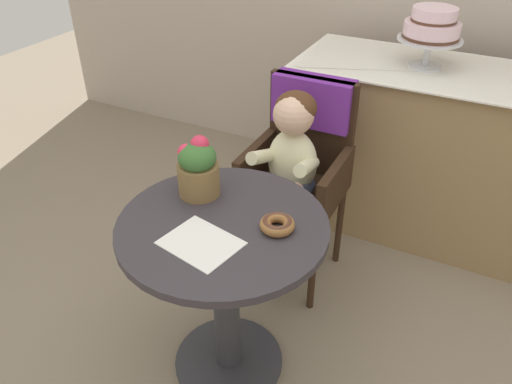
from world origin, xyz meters
TOP-DOWN VIEW (x-y plane):
  - ground_plane at (0.00, 0.00)m, footprint 8.00×8.00m
  - cafe_table at (0.00, 0.00)m, footprint 0.72×0.72m
  - wicker_chair at (0.00, 0.72)m, footprint 0.42×0.45m
  - seated_child at (0.00, 0.56)m, footprint 0.27×0.32m
  - paper_napkin at (-0.01, -0.12)m, footprint 0.27×0.23m
  - donut_front at (0.18, 0.05)m, footprint 0.12×0.12m
  - flower_vase at (-0.17, 0.12)m, footprint 0.15×0.15m
  - display_counter at (0.55, 1.30)m, footprint 1.56×0.62m
  - tiered_cake_stand at (0.37, 1.30)m, footprint 0.30×0.30m

SIDE VIEW (x-z plane):
  - ground_plane at x=0.00m, z-range 0.00..0.00m
  - display_counter at x=0.55m, z-range 0.00..0.90m
  - cafe_table at x=0.00m, z-range 0.15..0.87m
  - wicker_chair at x=0.00m, z-range 0.16..1.12m
  - seated_child at x=0.00m, z-range 0.31..1.04m
  - paper_napkin at x=-0.01m, z-range 0.72..0.72m
  - donut_front at x=0.18m, z-range 0.72..0.76m
  - flower_vase at x=-0.17m, z-range 0.72..0.94m
  - tiered_cake_stand at x=0.37m, z-range 0.95..1.22m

